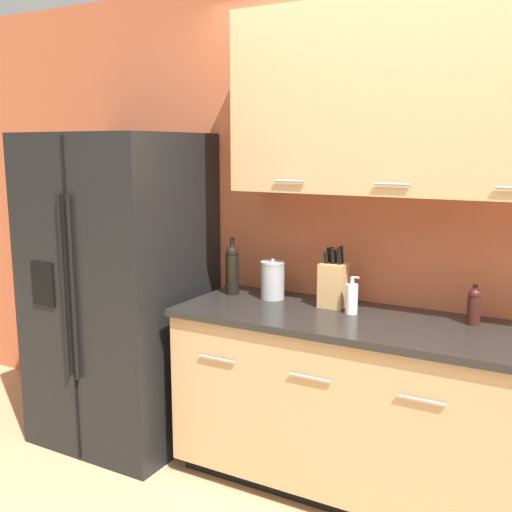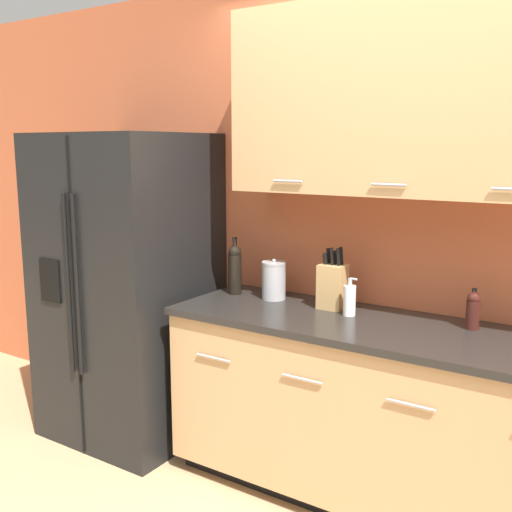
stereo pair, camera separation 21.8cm
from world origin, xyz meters
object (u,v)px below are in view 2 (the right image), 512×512
object	(u,v)px
refrigerator	(128,287)
knife_block	(333,285)
steel_canister	(274,280)
wine_bottle	(235,268)
soap_dispenser	(350,300)
oil_bottle	(473,310)

from	to	relation	value
refrigerator	knife_block	size ratio (longest dim) A/B	5.64
refrigerator	steel_canister	distance (m)	0.92
knife_block	steel_canister	xyz separation A→B (m)	(-0.35, -0.00, -0.02)
refrigerator	wine_bottle	xyz separation A→B (m)	(0.65, 0.18, 0.16)
refrigerator	knife_block	world-z (taller)	refrigerator
knife_block	steel_canister	size ratio (longest dim) A/B	1.44
wine_bottle	refrigerator	bearing A→B (deg)	-164.51
knife_block	wine_bottle	world-z (taller)	same
knife_block	soap_dispenser	distance (m)	0.15
refrigerator	steel_canister	world-z (taller)	refrigerator
oil_bottle	steel_canister	distance (m)	1.03
soap_dispenser	oil_bottle	bearing A→B (deg)	10.03
knife_block	refrigerator	bearing A→B (deg)	-170.90
soap_dispenser	oil_bottle	size ratio (longest dim) A/B	1.01
refrigerator	soap_dispenser	distance (m)	1.37
steel_canister	refrigerator	bearing A→B (deg)	-167.50
wine_bottle	steel_canister	world-z (taller)	wine_bottle
knife_block	soap_dispenser	bearing A→B (deg)	-29.76
wine_bottle	soap_dispenser	bearing A→B (deg)	-4.33
wine_bottle	oil_bottle	bearing A→B (deg)	1.98
soap_dispenser	steel_canister	bearing A→B (deg)	171.39
soap_dispenser	oil_bottle	distance (m)	0.56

